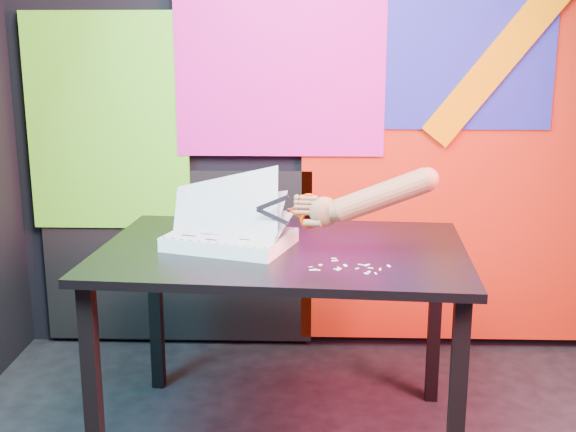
{
  "coord_description": "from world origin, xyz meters",
  "views": [
    {
      "loc": [
        -0.1,
        -1.86,
        1.45
      ],
      "look_at": [
        -0.18,
        0.58,
        0.87
      ],
      "focal_mm": 45.0,
      "sensor_mm": 36.0,
      "label": 1
    }
  ],
  "objects": [
    {
      "name": "scissors",
      "position": [
        -0.13,
        0.52,
        0.9
      ],
      "size": [
        0.21,
        0.04,
        0.12
      ],
      "rotation": [
        0.0,
        0.0,
        -0.14
      ],
      "color": "silver",
      "rests_on": "printout_stack"
    },
    {
      "name": "hand_forearm",
      "position": [
        0.1,
        0.49,
        0.96
      ],
      "size": [
        0.46,
        0.13,
        0.21
      ],
      "rotation": [
        0.0,
        0.0,
        -0.14
      ],
      "color": "brown",
      "rests_on": "work_table"
    },
    {
      "name": "work_table",
      "position": [
        -0.2,
        0.6,
        0.67
      ],
      "size": [
        1.35,
        0.95,
        0.75
      ],
      "rotation": [
        0.0,
        0.0,
        -0.07
      ],
      "color": "black",
      "rests_on": "ground"
    },
    {
      "name": "room",
      "position": [
        0.0,
        0.0,
        1.35
      ],
      "size": [
        3.01,
        3.01,
        2.71
      ],
      "color": "black",
      "rests_on": "ground"
    },
    {
      "name": "paper_clippings",
      "position": [
        0.02,
        0.38,
        0.75
      ],
      "size": [
        0.27,
        0.17,
        0.0
      ],
      "color": "white",
      "rests_on": "work_table"
    },
    {
      "name": "backdrop",
      "position": [
        0.06,
        1.46,
        0.96
      ],
      "size": [
        2.88,
        0.05,
        2.08
      ],
      "color": "red",
      "rests_on": "ground"
    },
    {
      "name": "printout_stack",
      "position": [
        -0.39,
        0.61,
        0.78
      ],
      "size": [
        0.49,
        0.42,
        0.31
      ],
      "rotation": [
        0.0,
        0.0,
        -0.32
      ],
      "color": "white",
      "rests_on": "work_table"
    }
  ]
}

